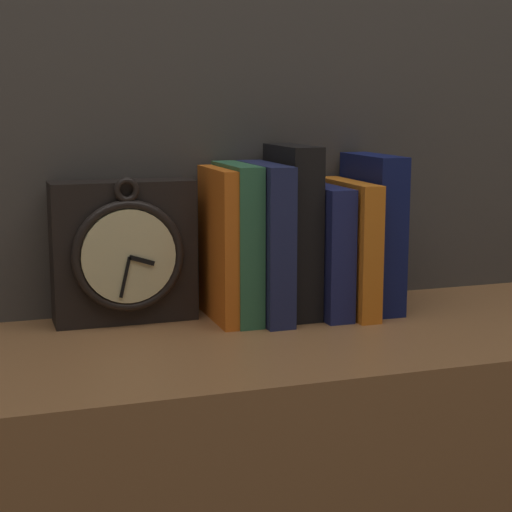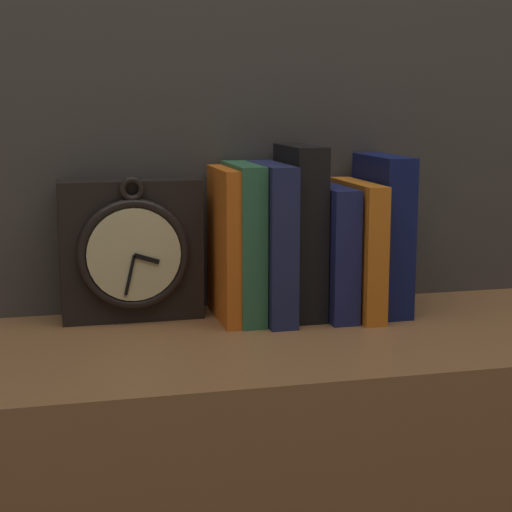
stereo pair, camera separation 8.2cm
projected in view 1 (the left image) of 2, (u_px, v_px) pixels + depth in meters
The scene contains 8 objects.
clock at pixel (124, 252), 1.12m from camera, with size 0.19×0.07×0.19m.
book_slot0_orange at pixel (218, 245), 1.13m from camera, with size 0.02×0.13×0.20m.
book_slot1_green at pixel (237, 242), 1.14m from camera, with size 0.03×0.13×0.21m.
book_slot2_navy at pixel (265, 242), 1.14m from camera, with size 0.04×0.15×0.21m.
book_slot3_black at pixel (292, 231), 1.16m from camera, with size 0.04×0.13×0.23m.
book_slot4_navy at pixel (322, 250), 1.17m from camera, with size 0.04×0.15×0.18m.
book_slot5_orange at pixel (348, 247), 1.18m from camera, with size 0.03×0.16×0.18m.
book_slot6_navy at pixel (372, 232), 1.19m from camera, with size 0.04×0.14×0.22m.
Camera 1 is at (-0.32, -0.97, 1.07)m, focal length 60.00 mm.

